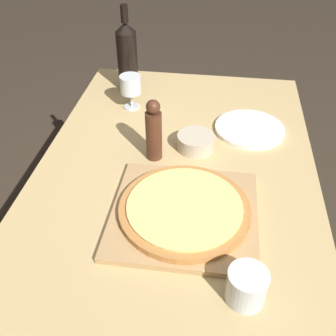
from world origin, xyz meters
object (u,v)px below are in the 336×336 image
pizza (185,208)px  pepper_mill (154,131)px  wine_bottle (127,56)px  wine_glass (131,85)px  small_bowl (196,142)px

pizza → pepper_mill: 0.28m
wine_bottle → wine_glass: size_ratio=2.58×
pizza → small_bowl: size_ratio=2.87×
wine_glass → small_bowl: 0.35m
wine_bottle → wine_glass: bearing=-73.8°
wine_glass → pizza: bearing=-64.4°
pepper_mill → wine_glass: bearing=114.8°
wine_bottle → small_bowl: 0.50m
pizza → wine_bottle: size_ratio=1.05×
pepper_mill → small_bowl: (0.13, 0.07, -0.07)m
pizza → wine_bottle: 0.76m
wine_bottle → pizza: bearing=-66.4°
small_bowl → wine_bottle: bearing=128.9°
pizza → small_bowl: 0.31m
pizza → small_bowl: small_bowl is taller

